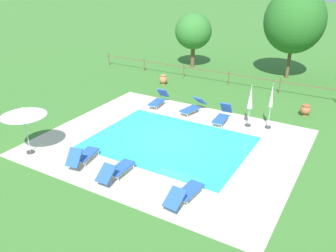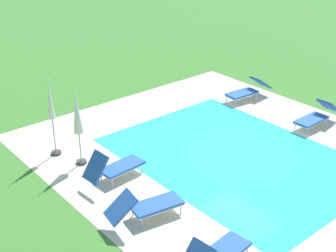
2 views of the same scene
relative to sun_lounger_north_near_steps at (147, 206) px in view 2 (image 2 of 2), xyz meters
The scene contains 10 objects.
ground_plane 4.08m from the sun_lounger_north_near_steps, 79.77° to the right, with size 160.00×160.00×0.00m, color #3D752D.
pool_deck_paving 4.08m from the sun_lounger_north_near_steps, 79.77° to the right, with size 12.36×10.33×0.01m, color beige.
swimming_pool_water 4.08m from the sun_lounger_north_near_steps, 79.77° to the right, with size 7.59×5.57×0.01m, color #2DB7C6.
pool_coping_rim 4.08m from the sun_lounger_north_near_steps, 79.77° to the right, with size 8.07×6.05×0.01m.
sun_lounger_north_near_steps is the anchor object (origin of this frame).
sun_lounger_north_mid 8.64m from the sun_lounger_north_near_steps, 65.29° to the right, with size 0.76×2.06×0.81m.
sun_lounger_north_far 2.07m from the sun_lounger_north_near_steps, 11.84° to the right, with size 0.73×1.86×1.02m.
sun_lounger_north_end 7.84m from the sun_lounger_north_near_steps, 86.88° to the right, with size 0.63×2.01×0.84m.
patio_umbrella_closed_row_west 4.60m from the sun_lounger_north_near_steps, ahead, with size 0.32×0.32×2.52m.
patio_umbrella_closed_row_centre 3.62m from the sun_lounger_north_near_steps, ahead, with size 0.32×0.32×2.32m.
Camera 2 is at (-8.44, 9.80, 7.20)m, focal length 50.45 mm.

